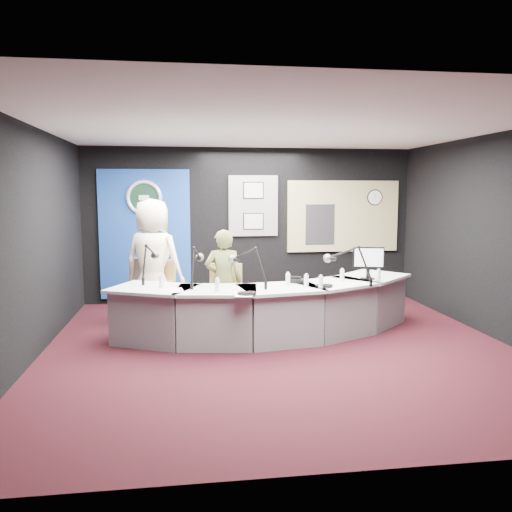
{
  "coord_description": "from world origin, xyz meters",
  "views": [
    {
      "loc": [
        -1.19,
        -6.34,
        2.0
      ],
      "look_at": [
        -0.2,
        0.8,
        1.1
      ],
      "focal_mm": 36.0,
      "sensor_mm": 36.0,
      "label": 1
    }
  ],
  "objects": [
    {
      "name": "computer_monitor",
      "position": [
        1.41,
        0.66,
        1.07
      ],
      "size": [
        0.41,
        0.13,
        0.29
      ],
      "primitive_type": "cube",
      "rotation": [
        0.0,
        0.0,
        -0.25
      ],
      "color": "black",
      "rests_on": "broadcast_desk"
    },
    {
      "name": "boom_mic_d",
      "position": [
        1.01,
        0.31,
        1.05
      ],
      "size": [
        0.62,
        0.49,
        0.6
      ],
      "primitive_type": null,
      "color": "black",
      "rests_on": "broadcast_desk"
    },
    {
      "name": "broadcast_desk",
      "position": [
        -0.05,
        0.55,
        0.38
      ],
      "size": [
        4.5,
        1.9,
        0.75
      ],
      "primitive_type": null,
      "color": "silver",
      "rests_on": "ground"
    },
    {
      "name": "equipment_rack",
      "position": [
        1.3,
        2.94,
        1.4
      ],
      "size": [
        0.55,
        0.02,
        0.75
      ],
      "primitive_type": "cube",
      "color": "black",
      "rests_on": "booth_window_frame"
    },
    {
      "name": "desk_phone",
      "position": [
        0.36,
        0.53,
        0.78
      ],
      "size": [
        0.25,
        0.23,
        0.05
      ],
      "primitive_type": "cube",
      "rotation": [
        0.0,
        0.0,
        -0.46
      ],
      "color": "black",
      "rests_on": "broadcast_desk"
    },
    {
      "name": "pinboard",
      "position": [
        0.05,
        2.97,
        1.75
      ],
      "size": [
        0.9,
        0.04,
        1.1
      ],
      "primitive_type": "cube",
      "color": "slate",
      "rests_on": "wall_back"
    },
    {
      "name": "ground",
      "position": [
        0.0,
        0.0,
        0.0
      ],
      "size": [
        6.0,
        6.0,
        0.0
      ],
      "primitive_type": "plane",
      "color": "black",
      "rests_on": "ground"
    },
    {
      "name": "armchair_left",
      "position": [
        -1.68,
        1.57,
        0.43
      ],
      "size": [
        0.67,
        0.67,
        0.86
      ],
      "primitive_type": null,
      "rotation": [
        0.0,
        0.0,
        -0.64
      ],
      "color": "#9D7F47",
      "rests_on": "ground"
    },
    {
      "name": "armchair_right",
      "position": [
        -0.66,
        0.9,
        0.51
      ],
      "size": [
        0.69,
        0.69,
        1.03
      ],
      "primitive_type": null,
      "rotation": [
        0.0,
        0.0,
        -0.23
      ],
      "color": "#9D7F47",
      "rests_on": "ground"
    },
    {
      "name": "agency_seal",
      "position": [
        -1.9,
        2.93,
        1.9
      ],
      "size": [
        0.63,
        0.07,
        0.63
      ],
      "primitive_type": "torus",
      "rotation": [
        1.57,
        0.0,
        0.0
      ],
      "color": "silver",
      "rests_on": "backdrop_panel"
    },
    {
      "name": "headphones_near",
      "position": [
        0.62,
        0.17,
        0.77
      ],
      "size": [
        0.24,
        0.24,
        0.04
      ],
      "primitive_type": "torus",
      "color": "black",
      "rests_on": "broadcast_desk"
    },
    {
      "name": "water_bottles",
      "position": [
        -0.01,
        0.31,
        0.84
      ],
      "size": [
        3.06,
        0.6,
        0.18
      ],
      "primitive_type": null,
      "color": "silver",
      "rests_on": "broadcast_desk"
    },
    {
      "name": "wall_front",
      "position": [
        0.0,
        -3.0,
        1.4
      ],
      "size": [
        6.0,
        0.02,
        2.8
      ],
      "primitive_type": "cube",
      "color": "black",
      "rests_on": "ground"
    },
    {
      "name": "seal_center",
      "position": [
        -1.9,
        2.94,
        1.9
      ],
      "size": [
        0.48,
        0.01,
        0.48
      ],
      "primitive_type": "cylinder",
      "rotation": [
        1.57,
        0.0,
        0.0
      ],
      "color": "black",
      "rests_on": "backdrop_panel"
    },
    {
      "name": "notepad",
      "position": [
        -0.49,
        -0.2,
        0.75
      ],
      "size": [
        0.26,
        0.33,
        0.0
      ],
      "primitive_type": "cube",
      "rotation": [
        0.0,
        0.0,
        -0.15
      ],
      "color": "white",
      "rests_on": "broadcast_desk"
    },
    {
      "name": "paper_stack",
      "position": [
        -1.34,
        0.19,
        0.75
      ],
      "size": [
        0.25,
        0.33,
        0.0
      ],
      "primitive_type": "cube",
      "rotation": [
        0.0,
        0.0,
        0.09
      ],
      "color": "white",
      "rests_on": "broadcast_desk"
    },
    {
      "name": "booth_window_frame",
      "position": [
        1.75,
        2.97,
        1.55
      ],
      "size": [
        2.12,
        0.06,
        1.32
      ],
      "primitive_type": "cube",
      "color": "tan",
      "rests_on": "wall_back"
    },
    {
      "name": "boom_mic_a",
      "position": [
        -1.7,
        0.92,
        1.05
      ],
      "size": [
        0.25,
        0.73,
        0.6
      ],
      "primitive_type": null,
      "color": "black",
      "rests_on": "broadcast_desk"
    },
    {
      "name": "framed_photo_upper",
      "position": [
        0.05,
        2.94,
        2.03
      ],
      "size": [
        0.34,
        0.02,
        0.27
      ],
      "primitive_type": "cube",
      "color": "gray",
      "rests_on": "pinboard"
    },
    {
      "name": "ceiling",
      "position": [
        0.0,
        0.0,
        2.8
      ],
      "size": [
        6.0,
        6.0,
        0.02
      ],
      "primitive_type": "cube",
      "color": "silver",
      "rests_on": "ground"
    },
    {
      "name": "wall_right",
      "position": [
        3.0,
        0.0,
        1.4
      ],
      "size": [
        0.02,
        6.0,
        2.8
      ],
      "primitive_type": "cube",
      "color": "black",
      "rests_on": "ground"
    },
    {
      "name": "draped_jacket",
      "position": [
        -1.85,
        1.77,
        0.62
      ],
      "size": [
        0.46,
        0.38,
        0.7
      ],
      "primitive_type": "cube",
      "rotation": [
        0.0,
        0.0,
        -0.64
      ],
      "color": "slate",
      "rests_on": "armchair_left"
    },
    {
      "name": "boom_mic_c",
      "position": [
        -0.36,
        0.35,
        1.05
      ],
      "size": [
        0.51,
        0.6,
        0.6
      ],
      "primitive_type": null,
      "color": "black",
      "rests_on": "broadcast_desk"
    },
    {
      "name": "person_man",
      "position": [
        -1.68,
        1.57,
        0.95
      ],
      "size": [
        1.1,
        0.94,
        1.9
      ],
      "primitive_type": "imported",
      "rotation": [
        0.0,
        0.0,
        2.71
      ],
      "color": "#FBEEC8",
      "rests_on": "ground"
    },
    {
      "name": "wall_clock",
      "position": [
        2.35,
        2.94,
        1.9
      ],
      "size": [
        0.28,
        0.01,
        0.28
      ],
      "primitive_type": "cylinder",
      "rotation": [
        1.57,
        0.0,
        0.0
      ],
      "color": "white",
      "rests_on": "booth_window_frame"
    },
    {
      "name": "booth_glow",
      "position": [
        1.75,
        2.96,
        1.55
      ],
      "size": [
        2.0,
        0.02,
        1.2
      ],
      "primitive_type": "cube",
      "color": "#FFD2A1",
      "rests_on": "booth_window_frame"
    },
    {
      "name": "wall_left",
      "position": [
        -3.0,
        0.0,
        1.4
      ],
      "size": [
        0.02,
        6.0,
        2.8
      ],
      "primitive_type": "cube",
      "color": "black",
      "rests_on": "ground"
    },
    {
      "name": "backdrop_panel",
      "position": [
        -1.9,
        2.97,
        1.25
      ],
      "size": [
        1.6,
        0.05,
        2.3
      ],
      "primitive_type": "cube",
      "color": "navy",
      "rests_on": "wall_back"
    },
    {
      "name": "framed_photo_lower",
      "position": [
        0.05,
        2.94,
        1.47
      ],
      "size": [
        0.34,
        0.02,
        0.27
      ],
      "primitive_type": "cube",
      "color": "gray",
      "rests_on": "pinboard"
    },
    {
      "name": "boom_mic_b",
      "position": [
        -1.05,
        0.54,
        1.05
      ],
      "size": [
        0.24,
        0.73,
        0.6
      ],
      "primitive_type": null,
      "color": "black",
      "rests_on": "broadcast_desk"
    },
    {
      "name": "wall_back",
      "position": [
        0.0,
        3.0,
        1.4
      ],
      "size": [
        6.0,
        0.02,
        2.8
      ],
      "primitive_type": "cube",
      "color": "black",
      "rests_on": "ground"
    },
    {
      "name": "headphones_far",
      "position": [
        -0.45,
        -0.2,
        0.77
      ],
      "size": [
        0.23,
        0.23,
        0.04
      ],
      "primitive_type": "torus",
      "color": "black",
      "rests_on": "broadcast_desk"
    },
    {
      "name": "person_woman",
      "position": [
        -0.66,
        0.9,
        0.74
      ],
      "size": [
        0.58,
        0.42,
        1.48
      ],
      "primitive_type": "imported",
      "rotation": [
        0.0,
        0.0,
        3.01
      ],
      "color": "#565F32",
      "rests_on": "ground"
    }
  ]
}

